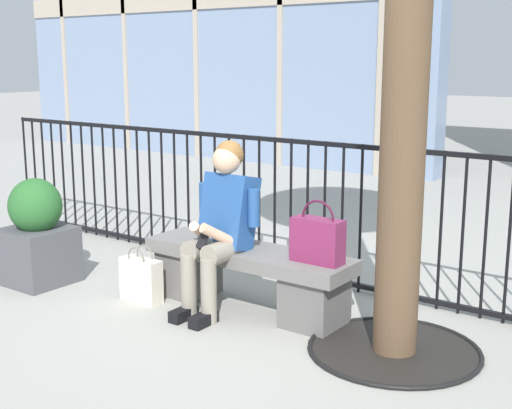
% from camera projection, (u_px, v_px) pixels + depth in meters
% --- Properties ---
extents(ground_plane, '(60.00, 60.00, 0.00)m').
position_uv_depth(ground_plane, '(248.00, 308.00, 5.03)').
color(ground_plane, '#9E9B93').
extents(stone_bench, '(1.60, 0.44, 0.45)m').
position_uv_depth(stone_bench, '(248.00, 272.00, 4.97)').
color(stone_bench, slate).
rests_on(stone_bench, ground).
extents(seated_person_with_phone, '(0.52, 0.66, 1.21)m').
position_uv_depth(seated_person_with_phone, '(221.00, 221.00, 4.87)').
color(seated_person_with_phone, gray).
rests_on(seated_person_with_phone, ground).
extents(handbag_on_bench, '(0.35, 0.14, 0.42)m').
position_uv_depth(handbag_on_bench, '(318.00, 239.00, 4.56)').
color(handbag_on_bench, '#7A234C').
rests_on(handbag_on_bench, stone_bench).
extents(shopping_bag, '(0.34, 0.12, 0.43)m').
position_uv_depth(shopping_bag, '(141.00, 279.00, 5.14)').
color(shopping_bag, beige).
rests_on(shopping_bag, ground).
extents(plaza_railing, '(7.29, 0.04, 1.15)m').
position_uv_depth(plaza_railing, '(307.00, 211.00, 5.54)').
color(plaza_railing, black).
rests_on(plaza_railing, ground).
extents(planter, '(0.49, 0.49, 0.85)m').
position_uv_depth(planter, '(37.00, 235.00, 5.53)').
color(planter, '#4C4C51').
rests_on(planter, ground).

